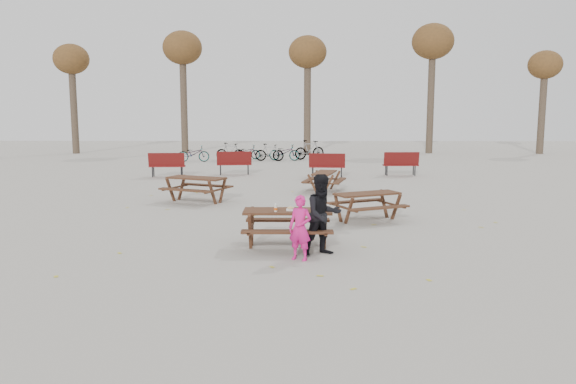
{
  "coord_description": "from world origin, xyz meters",
  "views": [
    {
      "loc": [
        0.12,
        -11.29,
        2.8
      ],
      "look_at": [
        0.0,
        1.0,
        1.0
      ],
      "focal_mm": 35.0,
      "sensor_mm": 36.0,
      "label": 1
    }
  ],
  "objects_px": {
    "soda_bottle": "(276,208)",
    "picnic_table_far": "(324,182)",
    "adult": "(323,215)",
    "main_picnic_table": "(288,219)",
    "child": "(300,228)",
    "picnic_table_east": "(367,207)",
    "food_tray": "(291,210)",
    "picnic_table_north": "(197,190)"
  },
  "relations": [
    {
      "from": "main_picnic_table",
      "to": "food_tray",
      "type": "bearing_deg",
      "value": -51.6
    },
    {
      "from": "main_picnic_table",
      "to": "food_tray",
      "type": "distance_m",
      "value": 0.23
    },
    {
      "from": "food_tray",
      "to": "main_picnic_table",
      "type": "bearing_deg",
      "value": 128.4
    },
    {
      "from": "child",
      "to": "picnic_table_east",
      "type": "distance_m",
      "value": 4.21
    },
    {
      "from": "soda_bottle",
      "to": "food_tray",
      "type": "bearing_deg",
      "value": 21.95
    },
    {
      "from": "food_tray",
      "to": "adult",
      "type": "bearing_deg",
      "value": -40.31
    },
    {
      "from": "food_tray",
      "to": "picnic_table_north",
      "type": "bearing_deg",
      "value": 116.81
    },
    {
      "from": "picnic_table_east",
      "to": "picnic_table_north",
      "type": "relative_size",
      "value": 0.93
    },
    {
      "from": "food_tray",
      "to": "picnic_table_east",
      "type": "bearing_deg",
      "value": 56.24
    },
    {
      "from": "main_picnic_table",
      "to": "adult",
      "type": "xyz_separation_m",
      "value": [
        0.69,
        -0.61,
        0.2
      ]
    },
    {
      "from": "soda_bottle",
      "to": "adult",
      "type": "distance_m",
      "value": 1.02
    },
    {
      "from": "main_picnic_table",
      "to": "picnic_table_far",
      "type": "distance_m",
      "value": 8.03
    },
    {
      "from": "picnic_table_far",
      "to": "soda_bottle",
      "type": "bearing_deg",
      "value": -175.53
    },
    {
      "from": "adult",
      "to": "child",
      "type": "bearing_deg",
      "value": -162.96
    },
    {
      "from": "picnic_table_east",
      "to": "child",
      "type": "bearing_deg",
      "value": -139.43
    },
    {
      "from": "food_tray",
      "to": "picnic_table_north",
      "type": "distance_m",
      "value": 6.47
    },
    {
      "from": "adult",
      "to": "picnic_table_east",
      "type": "relative_size",
      "value": 0.95
    },
    {
      "from": "picnic_table_east",
      "to": "picnic_table_far",
      "type": "xyz_separation_m",
      "value": [
        -0.81,
        5.13,
        -0.02
      ]
    },
    {
      "from": "main_picnic_table",
      "to": "soda_bottle",
      "type": "distance_m",
      "value": 0.41
    },
    {
      "from": "main_picnic_table",
      "to": "soda_bottle",
      "type": "bearing_deg",
      "value": -139.17
    },
    {
      "from": "child",
      "to": "picnic_table_east",
      "type": "bearing_deg",
      "value": 89.98
    },
    {
      "from": "soda_bottle",
      "to": "picnic_table_far",
      "type": "distance_m",
      "value": 8.29
    },
    {
      "from": "soda_bottle",
      "to": "adult",
      "type": "bearing_deg",
      "value": -23.8
    },
    {
      "from": "food_tray",
      "to": "picnic_table_east",
      "type": "xyz_separation_m",
      "value": [
        1.94,
        2.9,
        -0.43
      ]
    },
    {
      "from": "child",
      "to": "picnic_table_far",
      "type": "distance_m",
      "value": 9.0
    },
    {
      "from": "adult",
      "to": "picnic_table_north",
      "type": "xyz_separation_m",
      "value": [
        -3.54,
        6.29,
        -0.41
      ]
    },
    {
      "from": "food_tray",
      "to": "picnic_table_north",
      "type": "height_order",
      "value": "food_tray"
    },
    {
      "from": "soda_bottle",
      "to": "picnic_table_east",
      "type": "height_order",
      "value": "soda_bottle"
    },
    {
      "from": "soda_bottle",
      "to": "picnic_table_far",
      "type": "xyz_separation_m",
      "value": [
        1.42,
        8.15,
        -0.51
      ]
    },
    {
      "from": "food_tray",
      "to": "child",
      "type": "relative_size",
      "value": 0.15
    },
    {
      "from": "picnic_table_north",
      "to": "picnic_table_far",
      "type": "distance_m",
      "value": 4.63
    },
    {
      "from": "soda_bottle",
      "to": "child",
      "type": "distance_m",
      "value": 0.96
    },
    {
      "from": "child",
      "to": "picnic_table_north",
      "type": "distance_m",
      "value": 7.37
    },
    {
      "from": "child",
      "to": "picnic_table_north",
      "type": "height_order",
      "value": "child"
    },
    {
      "from": "picnic_table_north",
      "to": "picnic_table_far",
      "type": "relative_size",
      "value": 1.13
    },
    {
      "from": "main_picnic_table",
      "to": "soda_bottle",
      "type": "height_order",
      "value": "soda_bottle"
    },
    {
      "from": "soda_bottle",
      "to": "picnic_table_east",
      "type": "xyz_separation_m",
      "value": [
        2.24,
        3.02,
        -0.49
      ]
    },
    {
      "from": "picnic_table_north",
      "to": "picnic_table_far",
      "type": "xyz_separation_m",
      "value": [
        4.03,
        2.26,
        -0.04
      ]
    },
    {
      "from": "picnic_table_far",
      "to": "picnic_table_north",
      "type": "bearing_deg",
      "value": 133.69
    },
    {
      "from": "main_picnic_table",
      "to": "child",
      "type": "relative_size",
      "value": 1.46
    },
    {
      "from": "adult",
      "to": "main_picnic_table",
      "type": "bearing_deg",
      "value": 114.09
    },
    {
      "from": "picnic_table_north",
      "to": "soda_bottle",
      "type": "bearing_deg",
      "value": -42.81
    }
  ]
}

